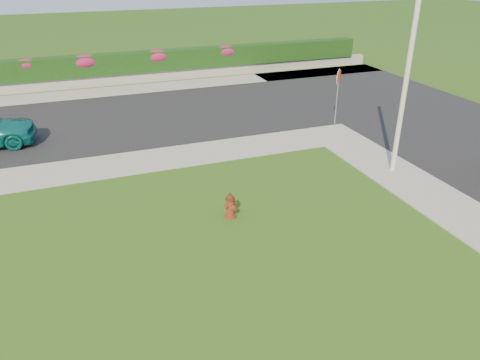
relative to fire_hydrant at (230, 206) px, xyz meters
name	(u,v)px	position (x,y,z in m)	size (l,w,h in m)	color
ground	(262,325)	(-0.84, -4.24, -0.36)	(120.00, 120.00, 0.00)	black
street_far	(20,131)	(-5.84, 9.76, -0.34)	(26.00, 8.00, 0.04)	black
curb_corner	(333,134)	(6.16, 4.76, -0.34)	(2.00, 2.00, 0.04)	gray
sidewalk_beyond	(105,92)	(-1.84, 14.76, -0.34)	(34.00, 2.00, 0.04)	gray
retaining_wall	(102,80)	(-1.84, 16.26, -0.06)	(34.00, 0.40, 0.60)	gray
hedge	(100,65)	(-1.84, 16.36, 0.79)	(32.00, 0.90, 1.10)	black
fire_hydrant	(230,206)	(0.00, 0.00, 0.00)	(0.39, 0.37, 0.76)	#591D0D
utility_pole	(405,90)	(6.20, 0.98, 2.45)	(0.16, 0.16, 5.62)	silver
stop_sign	(338,84)	(6.75, 5.66, 1.46)	(0.49, 0.48, 2.46)	slate
flower_clump_c	(27,64)	(-5.52, 16.26, 1.10)	(1.20, 0.77, 0.60)	#A41C50
flower_clump_d	(85,62)	(-2.59, 16.26, 1.04)	(1.50, 0.96, 0.75)	#A41C50
flower_clump_e	(157,56)	(1.38, 16.26, 1.06)	(1.44, 0.93, 0.72)	#A41C50
flower_clump_f	(226,51)	(5.50, 16.26, 1.07)	(1.37, 0.88, 0.68)	#A41C50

